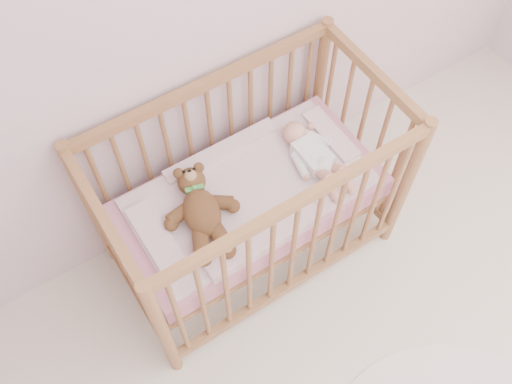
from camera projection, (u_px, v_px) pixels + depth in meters
crib at (250, 198)px, 2.68m from camera, size 1.36×0.76×1.00m
mattress at (250, 199)px, 2.70m from camera, size 1.22×0.62×0.13m
blanket at (250, 191)px, 2.63m from camera, size 1.10×0.58×0.06m
baby at (313, 152)px, 2.66m from camera, size 0.25×0.50×0.12m
teddy_bear at (202, 212)px, 2.48m from camera, size 0.47×0.58×0.14m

